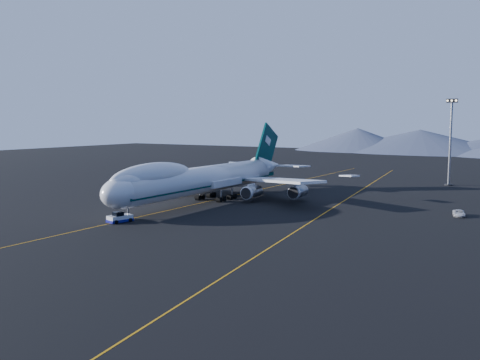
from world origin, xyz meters
The scene contains 7 objects.
ground centered at (0.00, 0.00, 0.00)m, with size 500.00×500.00×0.00m, color black.
taxiway_line_main centered at (0.00, 0.00, 0.01)m, with size 0.25×220.00×0.01m, color #CC850C.
taxiway_line_side centered at (30.00, 10.00, 0.01)m, with size 0.25×200.00×0.01m, color #CC850C.
boeing_747 centered at (0.00, 0.03, 5.81)m, with size 59.62×72.43×19.37m.
pushback_tug centered at (0.66, -29.50, 0.67)m, with size 3.69×5.36×2.14m.
service_van centered at (56.77, 12.11, 0.68)m, with size 2.24×4.86×1.35m, color silver.
floodlight_mast centered at (44.79, 67.75, 13.46)m, with size 3.28×2.46×26.57m.
Camera 1 is at (74.93, -105.88, 19.98)m, focal length 40.00 mm.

